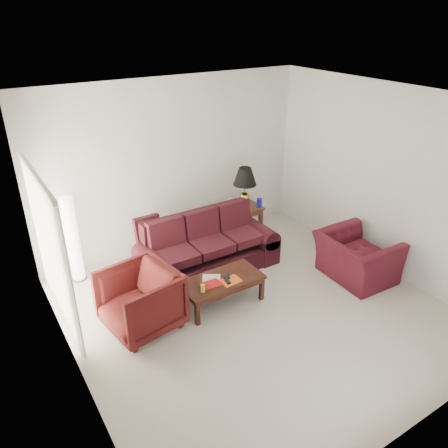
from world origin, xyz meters
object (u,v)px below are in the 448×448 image
(sofa, at_px, (208,246))
(armchair_right, at_px, (356,257))
(floor_lamp, at_px, (73,240))
(armchair_left, at_px, (140,300))
(end_table, at_px, (242,221))
(coffee_table, at_px, (222,291))

(sofa, bearing_deg, armchair_right, -34.26)
(floor_lamp, distance_m, armchair_left, 1.73)
(sofa, xyz_separation_m, armchair_left, (-1.51, -0.75, -0.04))
(sofa, relative_size, end_table, 3.53)
(sofa, distance_m, floor_lamp, 2.14)
(armchair_left, xyz_separation_m, armchair_right, (3.41, -0.70, -0.07))
(end_table, xyz_separation_m, armchair_right, (0.75, -2.13, 0.04))
(floor_lamp, bearing_deg, end_table, -4.14)
(end_table, bearing_deg, armchair_left, -151.66)
(floor_lamp, xyz_separation_m, armchair_right, (3.82, -2.36, -0.36))
(sofa, distance_m, coffee_table, 0.96)
(end_table, relative_size, coffee_table, 0.54)
(armchair_right, relative_size, coffee_table, 0.94)
(sofa, distance_m, armchair_right, 2.40)
(armchair_left, height_order, coffee_table, armchair_left)
(end_table, bearing_deg, armchair_right, -70.52)
(end_table, bearing_deg, floor_lamp, 175.86)
(floor_lamp, height_order, coffee_table, floor_lamp)
(armchair_left, distance_m, coffee_table, 1.24)
(floor_lamp, bearing_deg, sofa, -25.15)
(end_table, xyz_separation_m, coffee_table, (-1.44, -1.56, -0.12))
(armchair_left, relative_size, armchair_right, 0.84)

